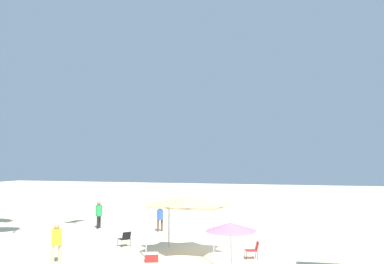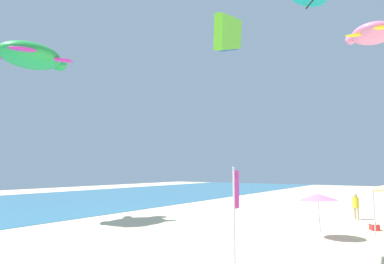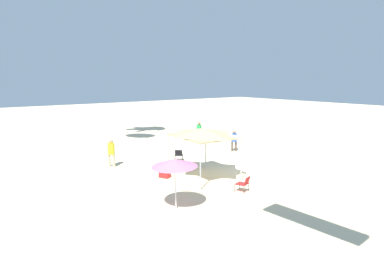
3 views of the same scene
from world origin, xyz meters
TOP-DOWN VIEW (x-y plane):
  - ground at (0.00, 0.00)m, footprint 120.00×120.00m
  - canopy_tent at (0.92, 2.18)m, footprint 3.63×3.04m
  - beach_umbrella at (-1.97, 6.08)m, footprint 1.99×2.00m
  - folding_chair_right_of_tent at (-2.24, 2.11)m, footprint 0.76×0.69m
  - folding_chair_left_of_tent at (4.85, 1.21)m, footprint 0.81×0.79m
  - cooler_box at (2.19, 4.00)m, footprint 0.74×0.64m
  - person_far_stroller at (6.24, 5.52)m, footprint 0.43×0.43m
  - person_near_umbrella at (4.83, -4.04)m, footprint 0.39×0.39m
  - person_watching_sky at (9.33, -4.05)m, footprint 0.44×0.49m

SIDE VIEW (x-z plane):
  - ground at x=0.00m, z-range -0.10..0.00m
  - cooler_box at x=2.19m, z-range 0.00..0.40m
  - folding_chair_right_of_tent at x=-2.24m, z-range 0.06..0.88m
  - folding_chair_left_of_tent at x=4.85m, z-range 0.06..0.88m
  - person_near_umbrella at x=4.83m, z-range 0.14..1.80m
  - person_far_stroller at x=6.24m, z-range 0.16..1.97m
  - person_watching_sky at x=9.33m, z-range 0.16..2.00m
  - beach_umbrella at x=-1.97m, z-range 0.94..3.21m
  - canopy_tent at x=0.92m, z-range 1.17..4.03m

